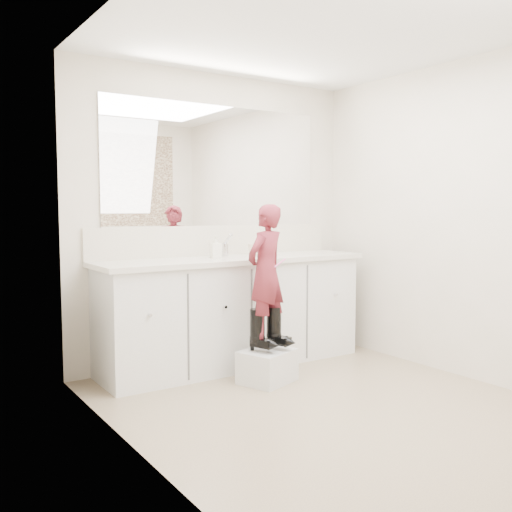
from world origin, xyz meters
TOP-DOWN VIEW (x-y plane):
  - floor at (0.00, 0.00)m, footprint 3.00×3.00m
  - ceiling at (0.00, 0.00)m, footprint 3.00×3.00m
  - wall_back at (0.00, 1.50)m, footprint 2.60×0.00m
  - wall_left at (-1.30, 0.00)m, footprint 0.00×3.00m
  - wall_right at (1.30, 0.00)m, footprint 0.00×3.00m
  - vanity_cabinet at (0.00, 1.23)m, footprint 2.20×0.55m
  - countertop at (0.00, 1.21)m, footprint 2.28×0.58m
  - backsplash at (0.00, 1.49)m, footprint 2.28×0.03m
  - mirror at (0.00, 1.49)m, footprint 2.00×0.02m
  - faucet at (0.00, 1.38)m, footprint 0.08×0.08m
  - cup at (0.22, 1.25)m, footprint 0.11×0.11m
  - soap_bottle at (-0.14, 1.26)m, footprint 0.09×0.09m
  - step_stool at (-0.04, 0.68)m, footprint 0.46×0.42m
  - boot_left at (-0.11, 0.70)m, footprint 0.18×0.23m
  - boot_right at (0.04, 0.70)m, footprint 0.18×0.23m
  - toddler at (-0.04, 0.70)m, footprint 0.41×0.34m
  - toothbrush at (0.03, 0.62)m, footprint 0.13×0.06m

SIDE VIEW (x-z plane):
  - floor at x=0.00m, z-range 0.00..0.00m
  - step_stool at x=-0.04m, z-range 0.00..0.24m
  - boot_left at x=-0.11m, z-range 0.24..0.55m
  - boot_right at x=0.04m, z-range 0.24..0.55m
  - vanity_cabinet at x=0.00m, z-range 0.00..0.85m
  - toddler at x=-0.04m, z-range 0.34..1.31m
  - countertop at x=0.00m, z-range 0.85..0.89m
  - toothbrush at x=0.03m, z-range 0.86..0.92m
  - faucet at x=0.00m, z-range 0.89..0.99m
  - cup at x=0.22m, z-range 0.89..0.99m
  - soap_bottle at x=-0.14m, z-range 0.89..1.07m
  - backsplash at x=0.00m, z-range 0.89..1.14m
  - wall_back at x=0.00m, z-range -0.10..2.50m
  - wall_left at x=-1.30m, z-range -0.30..2.70m
  - wall_right at x=1.30m, z-range -0.30..2.70m
  - mirror at x=0.00m, z-range 1.14..2.14m
  - ceiling at x=0.00m, z-range 2.40..2.40m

